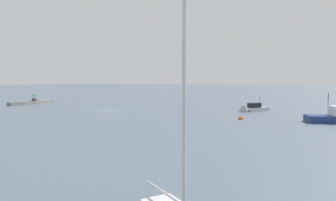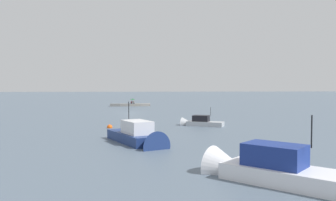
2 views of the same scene
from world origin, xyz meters
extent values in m
plane|color=slate|center=(0.00, 0.00, 0.00)|extent=(500.00, 500.00, 0.00)
cube|color=gray|center=(-3.79, -21.28, 0.33)|extent=(2.43, 1.47, 0.66)
cube|color=gray|center=(-1.26, -21.28, 0.33)|extent=(2.43, 1.47, 0.66)
cube|color=gray|center=(1.26, -21.28, 0.33)|extent=(2.43, 1.47, 0.66)
cube|color=slate|center=(3.79, -21.28, 0.33)|extent=(2.43, 1.47, 0.66)
cube|color=#1E2333|center=(-0.91, -20.92, 0.74)|extent=(0.41, 0.46, 0.16)
cube|color=gray|center=(-0.87, -21.20, 0.92)|extent=(0.42, 0.27, 0.52)
sphere|color=tan|center=(-0.87, -21.20, 1.28)|extent=(0.22, 0.22, 0.22)
cube|color=#1E2333|center=(-0.35, -20.99, 0.74)|extent=(0.41, 0.46, 0.16)
cube|color=maroon|center=(-0.31, -21.27, 0.92)|extent=(0.42, 0.27, 0.52)
sphere|color=tan|center=(-0.31, -21.27, 1.28)|extent=(0.22, 0.22, 0.22)
cylinder|color=black|center=(-0.59, -21.27, 1.19)|extent=(0.02, 0.02, 1.05)
cone|color=#19662D|center=(-0.59, -21.27, 1.78)|extent=(1.40, 1.40, 0.24)
sphere|color=black|center=(-0.59, -21.27, 1.94)|extent=(0.05, 0.05, 0.05)
cube|color=navy|center=(-0.43, 34.72, 0.29)|extent=(5.01, 7.27, 1.14)
cone|color=navy|center=(-1.78, 37.86, 0.29)|extent=(3.16, 3.15, 2.41)
cube|color=silver|center=(-0.75, 35.48, 1.43)|extent=(2.94, 3.52, 1.14)
cube|color=#283847|center=(-1.08, 36.23, 1.48)|extent=(1.71, 0.84, 0.80)
cylinder|color=black|center=(-0.02, 33.78, 2.79)|extent=(0.07, 0.07, 1.60)
cube|color=silver|center=(-8.25, 49.15, 0.29)|extent=(6.60, 6.69, 1.15)
cone|color=silver|center=(-5.86, 46.68, 0.29)|extent=(3.41, 3.41, 2.42)
cube|color=navy|center=(-7.68, 48.55, 1.43)|extent=(3.48, 3.51, 1.15)
cube|color=#283847|center=(-7.10, 47.96, 1.49)|extent=(1.40, 1.36, 0.80)
cylinder|color=black|center=(-8.97, 49.89, 2.81)|extent=(0.07, 0.07, 1.60)
cube|color=#ADB2B7|center=(-9.53, 23.13, 0.19)|extent=(4.83, 3.57, 0.76)
cone|color=#ADB2B7|center=(-7.49, 22.09, 0.19)|extent=(2.15, 2.16, 1.61)
cube|color=black|center=(-9.04, 22.88, 0.95)|extent=(2.37, 2.05, 0.76)
cube|color=#283847|center=(-8.55, 22.63, 0.99)|extent=(0.63, 1.11, 0.53)
cylinder|color=black|center=(-10.13, 23.44, 1.86)|extent=(0.05, 0.05, 1.07)
sphere|color=#EA5914|center=(2.33, 23.94, 0.11)|extent=(0.63, 0.63, 0.63)
camera|label=1|loc=(40.68, 34.95, 5.14)|focal=32.28mm
camera|label=2|loc=(-0.25, 65.74, 5.01)|focal=36.94mm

